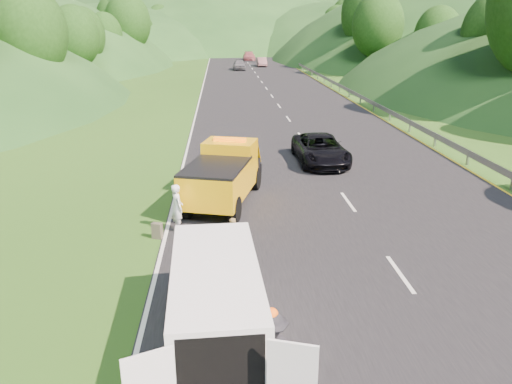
{
  "coord_description": "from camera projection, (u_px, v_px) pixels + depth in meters",
  "views": [
    {
      "loc": [
        -1.96,
        -14.28,
        6.77
      ],
      "look_at": [
        -0.83,
        1.72,
        1.3
      ],
      "focal_mm": 35.0,
      "sensor_mm": 36.0,
      "label": 1
    }
  ],
  "objects": [
    {
      "name": "white_van",
      "position": [
        216.0,
        299.0,
        10.69
      ],
      "size": [
        3.1,
        5.73,
        2.01
      ],
      "rotation": [
        0.0,
        0.0,
        0.04
      ],
      "color": "black",
      "rests_on": "ground"
    },
    {
      "name": "tree_line_left",
      "position": [
        101.0,
        72.0,
        71.18
      ],
      "size": [
        14.0,
        140.0,
        14.0
      ],
      "primitive_type": null,
      "color": "#234E17",
      "rests_on": "ground"
    },
    {
      "name": "dist_car_a",
      "position": [
        239.0,
        70.0,
        74.77
      ],
      "size": [
        1.77,
        4.4,
        1.5
      ],
      "primitive_type": "imported",
      "color": "#515156",
      "rests_on": "ground"
    },
    {
      "name": "tow_truck",
      "position": [
        224.0,
        174.0,
        19.45
      ],
      "size": [
        3.41,
        5.85,
        2.37
      ],
      "rotation": [
        0.0,
        0.0,
        -0.27
      ],
      "color": "black",
      "rests_on": "ground"
    },
    {
      "name": "dist_car_c",
      "position": [
        249.0,
        60.0,
        93.56
      ],
      "size": [
        2.11,
        5.2,
        1.51
      ],
      "primitive_type": "imported",
      "color": "#A05055",
      "rests_on": "ground"
    },
    {
      "name": "dist_car_b",
      "position": [
        262.0,
        66.0,
        80.66
      ],
      "size": [
        1.46,
        4.2,
        1.38
      ],
      "primitive_type": "imported",
      "color": "#754E51",
      "rests_on": "ground"
    },
    {
      "name": "passing_suv",
      "position": [
        320.0,
        163.0,
        25.32
      ],
      "size": [
        2.42,
        5.06,
        1.39
      ],
      "primitive_type": "imported",
      "rotation": [
        0.0,
        0.0,
        0.02
      ],
      "color": "black",
      "rests_on": "ground"
    },
    {
      "name": "suitcase",
      "position": [
        157.0,
        231.0,
        16.39
      ],
      "size": [
        0.38,
        0.29,
        0.54
      ],
      "primitive_type": "cube",
      "rotation": [
        0.0,
        0.0,
        -0.36
      ],
      "color": "#4E483A",
      "rests_on": "ground"
    },
    {
      "name": "woman",
      "position": [
        179.0,
        231.0,
        17.07
      ],
      "size": [
        0.64,
        0.73,
        1.65
      ],
      "primitive_type": "imported",
      "rotation": [
        0.0,
        0.0,
        1.96
      ],
      "color": "white",
      "rests_on": "ground"
    },
    {
      "name": "guardrail",
      "position": [
        313.0,
        76.0,
        66.05
      ],
      "size": [
        0.06,
        140.0,
        1.52
      ],
      "primitive_type": "cube",
      "color": "gray",
      "rests_on": "ground"
    },
    {
      "name": "tree_line_right",
      "position": [
        388.0,
        70.0,
        73.98
      ],
      "size": [
        14.0,
        140.0,
        14.0
      ],
      "primitive_type": null,
      "color": "#234E17",
      "rests_on": "ground"
    },
    {
      "name": "child",
      "position": [
        234.0,
        250.0,
        15.61
      ],
      "size": [
        0.63,
        0.57,
        1.05
      ],
      "primitive_type": "imported",
      "rotation": [
        0.0,
        0.0,
        -0.4
      ],
      "color": "tan",
      "rests_on": "ground"
    },
    {
      "name": "ground",
      "position": [
        286.0,
        248.0,
        15.8
      ],
      "size": [
        320.0,
        320.0,
        0.0
      ],
      "primitive_type": "plane",
      "color": "#38661E",
      "rests_on": "ground"
    },
    {
      "name": "road_surface",
      "position": [
        266.0,
        88.0,
        53.76
      ],
      "size": [
        14.0,
        200.0,
        0.02
      ],
      "primitive_type": "cube",
      "color": "black",
      "rests_on": "ground"
    },
    {
      "name": "hills_backdrop",
      "position": [
        249.0,
        47.0,
        143.41
      ],
      "size": [
        201.0,
        288.6,
        44.0
      ],
      "primitive_type": null,
      "color": "#2D5B23",
      "rests_on": "ground"
    }
  ]
}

